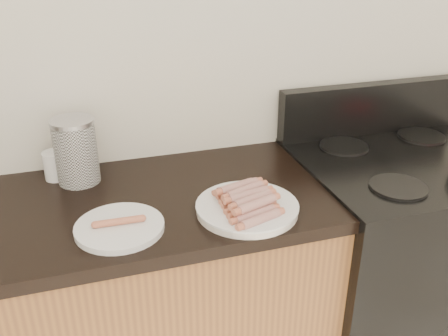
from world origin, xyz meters
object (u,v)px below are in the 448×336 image
object	(u,v)px
stove	(392,265)
main_plate	(247,209)
canister	(76,151)
mug	(55,165)
side_plate	(120,227)

from	to	relation	value
stove	main_plate	world-z (taller)	main_plate
canister	main_plate	bearing A→B (deg)	-37.20
stove	mug	world-z (taller)	mug
side_plate	canister	size ratio (longest dim) A/B	1.14
main_plate	stove	bearing A→B (deg)	12.49
main_plate	canister	size ratio (longest dim) A/B	1.38
side_plate	stove	bearing A→B (deg)	7.52
stove	main_plate	bearing A→B (deg)	-167.51
side_plate	canister	world-z (taller)	canister
stove	mug	distance (m)	1.32
stove	canister	bearing A→B (deg)	169.89
side_plate	canister	distance (m)	0.36
main_plate	canister	bearing A→B (deg)	142.80
stove	main_plate	xyz separation A→B (m)	(-0.67, -0.15, 0.45)
canister	mug	bearing A→B (deg)	148.17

